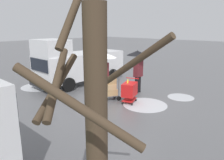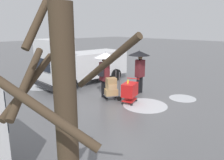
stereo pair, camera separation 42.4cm
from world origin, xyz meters
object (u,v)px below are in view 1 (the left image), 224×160
Objects in this scene: cargo_van_parked_right at (77,63)px; hand_dolly_boxes at (111,88)px; pedestrian_pink_side at (138,61)px; bare_tree_near at (95,152)px; shopping_cart_vendor at (129,90)px; pedestrian_black_side at (104,65)px.

cargo_van_parked_right reaches higher than hand_dolly_boxes.
pedestrian_pink_side is (-3.65, -0.81, 0.41)m from cargo_van_parked_right.
cargo_van_parked_right is at bearing 12.57° from pedestrian_pink_side.
cargo_van_parked_right is 1.43× the size of bare_tree_near.
pedestrian_pink_side is at bearing -167.43° from cargo_van_parked_right.
shopping_cart_vendor is 1.87m from pedestrian_pink_side.
pedestrian_black_side is (-3.04, 0.89, 0.39)m from cargo_van_parked_right.
hand_dolly_boxes is (-3.44, 0.88, -0.62)m from cargo_van_parked_right.
shopping_cart_vendor is at bearing -163.04° from hand_dolly_boxes.
bare_tree_near is (-4.87, 5.49, 1.33)m from hand_dolly_boxes.
cargo_van_parked_right reaches higher than pedestrian_black_side.
bare_tree_near reaches higher than shopping_cart_vendor.
cargo_van_parked_right reaches higher than shopping_cart_vendor.
cargo_van_parked_right is 2.51× the size of pedestrian_black_side.
hand_dolly_boxes is at bearing 165.64° from cargo_van_parked_right.
pedestrian_pink_side reaches higher than shopping_cart_vendor.
pedestrian_black_side reaches higher than hand_dolly_boxes.
bare_tree_near is at bearing 142.52° from cargo_van_parked_right.
pedestrian_pink_side reaches higher than hand_dolly_boxes.
bare_tree_near is (-8.31, 6.37, 0.71)m from cargo_van_parked_right.
cargo_van_parked_right is at bearing -16.41° from pedestrian_black_side.
pedestrian_black_side is (1.26, 0.27, 1.00)m from shopping_cart_vendor.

